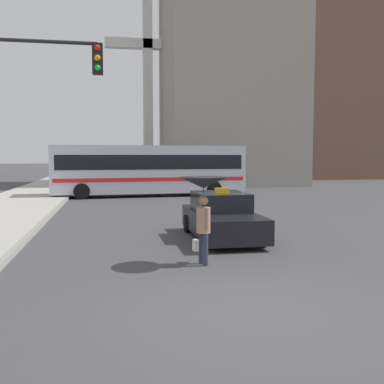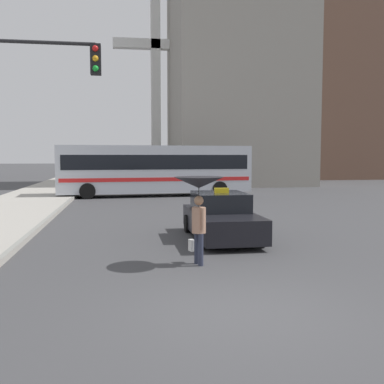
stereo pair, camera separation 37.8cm
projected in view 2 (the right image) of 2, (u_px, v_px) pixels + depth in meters
The scene contains 8 objects.
ground_plane at pixel (242, 313), 7.42m from camera, with size 300.00×300.00×0.00m, color #424244.
taxi at pixel (221, 218), 14.01m from camera, with size 1.91×4.39×1.60m.
city_bus at pixel (155, 168), 28.90m from camera, with size 12.39×3.41×3.23m.
pedestrian_with_umbrella at pixel (199, 192), 10.55m from camera, with size 1.18×1.18×2.10m.
traffic_light at pixel (30, 101), 11.82m from camera, with size 3.12×0.38×5.86m.
building_tower_near at pixel (237, 27), 40.69m from camera, with size 11.54×11.24×28.56m.
building_tower_far at pixel (330, 68), 52.03m from camera, with size 11.79×10.04×25.42m.
monument_cross at pixel (156, 74), 43.65m from camera, with size 8.15×0.90×18.53m.
Camera 2 is at (-1.93, -7.02, 2.59)m, focal length 42.00 mm.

